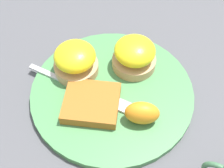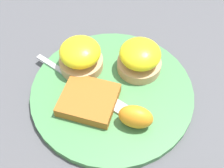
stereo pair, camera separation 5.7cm
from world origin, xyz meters
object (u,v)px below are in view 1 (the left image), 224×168
sandwich_benedict_left (134,55)px  sandwich_benedict_right (75,60)px  fork (90,92)px  orange_wedge (142,113)px  hashbrown_patty (91,103)px

sandwich_benedict_left → sandwich_benedict_right: (0.09, 0.06, 0.00)m
sandwich_benedict_right → fork: size_ratio=0.36×
orange_wedge → fork: 0.11m
sandwich_benedict_left → hashbrown_patty: size_ratio=0.88×
hashbrown_patty → orange_wedge: orange_wedge is taller
hashbrown_patty → fork: hashbrown_patty is taller
sandwich_benedict_left → orange_wedge: sandwich_benedict_left is taller
sandwich_benedict_left → orange_wedge: size_ratio=1.43×
sandwich_benedict_right → hashbrown_patty: (-0.07, 0.06, -0.02)m
sandwich_benedict_left → hashbrown_patty: (0.03, 0.12, -0.02)m
fork → hashbrown_patty: bearing=127.3°
hashbrown_patty → orange_wedge: size_ratio=1.63×
sandwich_benedict_left → sandwich_benedict_right: bearing=34.6°
sandwich_benedict_left → sandwich_benedict_right: same height
sandwich_benedict_left → fork: sandwich_benedict_left is taller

